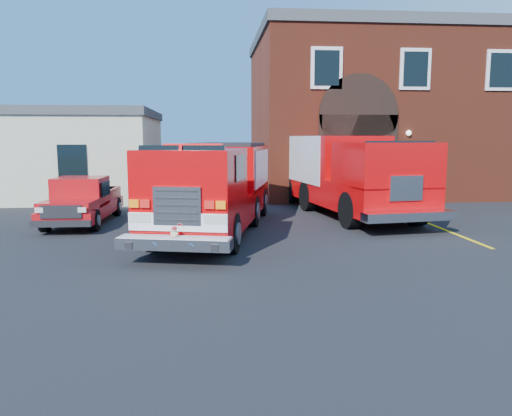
{
  "coord_description": "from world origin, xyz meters",
  "views": [
    {
      "loc": [
        -1.06,
        -13.05,
        2.97
      ],
      "look_at": [
        0.0,
        -1.2,
        1.3
      ],
      "focal_mm": 35.0,
      "sensor_mm": 36.0,
      "label": 1
    }
  ],
  "objects": [
    {
      "name": "secondary_truck",
      "position": [
        4.24,
        6.22,
        1.66
      ],
      "size": [
        4.21,
        9.73,
        3.05
      ],
      "color": "black",
      "rests_on": "ground"
    },
    {
      "name": "parking_stripe_far",
      "position": [
        6.5,
        7.0,
        0.0
      ],
      "size": [
        0.12,
        3.0,
        0.01
      ],
      "primitive_type": "cube",
      "color": "yellow",
      "rests_on": "ground"
    },
    {
      "name": "side_building",
      "position": [
        -9.0,
        13.0,
        2.2
      ],
      "size": [
        10.2,
        8.2,
        4.35
      ],
      "color": "beige",
      "rests_on": "ground"
    },
    {
      "name": "parking_stripe_near",
      "position": [
        6.5,
        1.0,
        0.0
      ],
      "size": [
        0.12,
        3.0,
        0.01
      ],
      "primitive_type": "cube",
      "color": "yellow",
      "rests_on": "ground"
    },
    {
      "name": "parking_stripe_mid",
      "position": [
        6.5,
        4.0,
        0.0
      ],
      "size": [
        0.12,
        3.0,
        0.01
      ],
      "primitive_type": "cube",
      "color": "yellow",
      "rests_on": "ground"
    },
    {
      "name": "fire_station",
      "position": [
        8.99,
        13.98,
        4.25
      ],
      "size": [
        15.2,
        10.2,
        8.45
      ],
      "color": "maroon",
      "rests_on": "ground"
    },
    {
      "name": "fire_engine",
      "position": [
        -0.92,
        2.87,
        1.47
      ],
      "size": [
        4.5,
        9.52,
        2.83
      ],
      "color": "black",
      "rests_on": "ground"
    },
    {
      "name": "ground",
      "position": [
        0.0,
        0.0,
        0.0
      ],
      "size": [
        100.0,
        100.0,
        0.0
      ],
      "primitive_type": "plane",
      "color": "black",
      "rests_on": "ground"
    },
    {
      "name": "pickup_truck",
      "position": [
        -5.56,
        4.77,
        0.77
      ],
      "size": [
        1.93,
        5.05,
        1.64
      ],
      "color": "black",
      "rests_on": "ground"
    }
  ]
}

